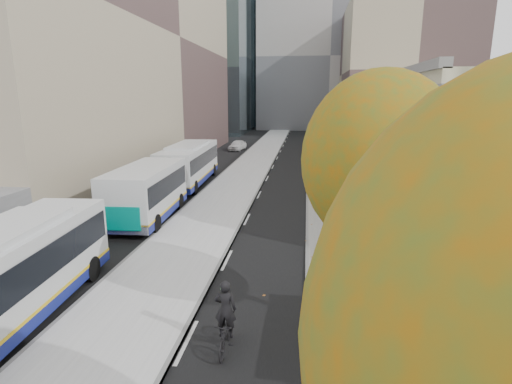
% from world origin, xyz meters
% --- Properties ---
extents(bus_platform, '(4.25, 150.00, 0.15)m').
position_xyz_m(bus_platform, '(-3.88, 35.00, 0.07)').
color(bus_platform, '#B6B6B6').
rests_on(bus_platform, ground).
extents(sidewalk, '(4.75, 150.00, 0.08)m').
position_xyz_m(sidewalk, '(4.12, 35.00, 0.04)').
color(sidewalk, gray).
rests_on(sidewalk, ground).
extents(building_tan, '(18.00, 92.00, 8.00)m').
position_xyz_m(building_tan, '(15.50, 64.00, 4.00)').
color(building_tan, gray).
rests_on(building_tan, ground).
extents(building_midrise, '(24.00, 46.00, 25.00)m').
position_xyz_m(building_midrise, '(-22.50, 41.00, 12.50)').
color(building_midrise, tan).
rests_on(building_midrise, ground).
extents(building_far_block, '(30.00, 18.00, 30.00)m').
position_xyz_m(building_far_block, '(6.00, 96.00, 15.00)').
color(building_far_block, gray).
rests_on(building_far_block, ground).
extents(bus_shelter, '(1.90, 4.40, 2.53)m').
position_xyz_m(bus_shelter, '(5.69, 10.96, 2.19)').
color(bus_shelter, '#383A3F').
rests_on(bus_shelter, sidewalk).
extents(tree_c, '(4.20, 4.20, 7.28)m').
position_xyz_m(tree_c, '(3.60, 13.00, 5.25)').
color(tree_c, '#302317').
rests_on(tree_c, sidewalk).
extents(bus_far, '(3.43, 18.68, 3.10)m').
position_xyz_m(bus_far, '(-7.54, 28.89, 1.69)').
color(bus_far, silver).
rests_on(bus_far, ground).
extents(cyclist, '(0.62, 1.66, 2.12)m').
position_xyz_m(cyclist, '(-0.43, 11.76, 0.79)').
color(cyclist, black).
rests_on(cyclist, ground).
extents(distant_car, '(2.17, 4.17, 1.36)m').
position_xyz_m(distant_car, '(-7.42, 54.42, 0.68)').
color(distant_car, silver).
rests_on(distant_car, ground).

